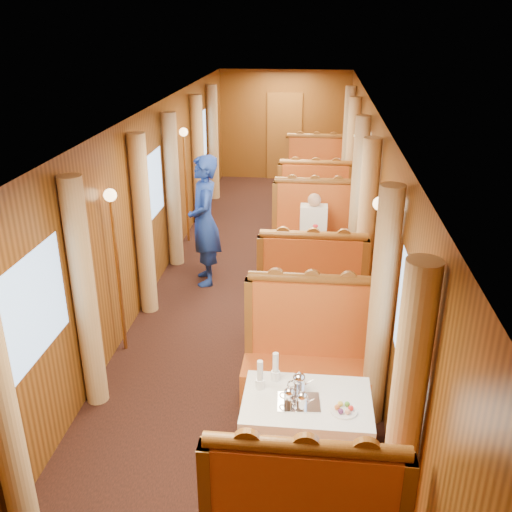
# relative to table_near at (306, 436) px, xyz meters

# --- Properties ---
(floor) EXTENTS (3.00, 12.00, 0.01)m
(floor) POSITION_rel_table_near_xyz_m (-0.75, 3.50, -0.38)
(floor) COLOR black
(floor) RESTS_ON ground
(ceiling) EXTENTS (3.00, 12.00, 0.01)m
(ceiling) POSITION_rel_table_near_xyz_m (-0.75, 3.50, 2.12)
(ceiling) COLOR silver
(ceiling) RESTS_ON wall_left
(wall_far) EXTENTS (3.00, 0.01, 2.50)m
(wall_far) POSITION_rel_table_near_xyz_m (-0.75, 9.50, 0.88)
(wall_far) COLOR brown
(wall_far) RESTS_ON floor
(wall_left) EXTENTS (0.01, 12.00, 2.50)m
(wall_left) POSITION_rel_table_near_xyz_m (-2.25, 3.50, 0.88)
(wall_left) COLOR brown
(wall_left) RESTS_ON floor
(wall_right) EXTENTS (0.01, 12.00, 2.50)m
(wall_right) POSITION_rel_table_near_xyz_m (0.75, 3.50, 0.88)
(wall_right) COLOR brown
(wall_right) RESTS_ON floor
(doorway_far) EXTENTS (0.80, 0.04, 2.00)m
(doorway_far) POSITION_rel_table_near_xyz_m (-0.75, 9.47, 0.62)
(doorway_far) COLOR brown
(doorway_far) RESTS_ON floor
(table_near) EXTENTS (1.05, 0.72, 0.75)m
(table_near) POSITION_rel_table_near_xyz_m (0.00, 0.00, 0.00)
(table_near) COLOR white
(table_near) RESTS_ON floor
(banquette_near_aft) EXTENTS (1.30, 0.55, 1.34)m
(banquette_near_aft) POSITION_rel_table_near_xyz_m (0.00, 1.01, 0.05)
(banquette_near_aft) COLOR #AC2F13
(banquette_near_aft) RESTS_ON floor
(table_mid) EXTENTS (1.05, 0.72, 0.75)m
(table_mid) POSITION_rel_table_near_xyz_m (0.00, 3.50, 0.00)
(table_mid) COLOR white
(table_mid) RESTS_ON floor
(banquette_mid_fwd) EXTENTS (1.30, 0.55, 1.34)m
(banquette_mid_fwd) POSITION_rel_table_near_xyz_m (0.00, 2.49, 0.05)
(banquette_mid_fwd) COLOR #AC2F13
(banquette_mid_fwd) RESTS_ON floor
(banquette_mid_aft) EXTENTS (1.30, 0.55, 1.34)m
(banquette_mid_aft) POSITION_rel_table_near_xyz_m (0.00, 4.51, 0.05)
(banquette_mid_aft) COLOR #AC2F13
(banquette_mid_aft) RESTS_ON floor
(table_far) EXTENTS (1.05, 0.72, 0.75)m
(table_far) POSITION_rel_table_near_xyz_m (0.00, 7.00, 0.00)
(table_far) COLOR white
(table_far) RESTS_ON floor
(banquette_far_fwd) EXTENTS (1.30, 0.55, 1.34)m
(banquette_far_fwd) POSITION_rel_table_near_xyz_m (0.00, 5.99, 0.05)
(banquette_far_fwd) COLOR #AC2F13
(banquette_far_fwd) RESTS_ON floor
(banquette_far_aft) EXTENTS (1.30, 0.55, 1.34)m
(banquette_far_aft) POSITION_rel_table_near_xyz_m (0.00, 8.01, 0.05)
(banquette_far_aft) COLOR #AC2F13
(banquette_far_aft) RESTS_ON floor
(tea_tray) EXTENTS (0.36, 0.28, 0.01)m
(tea_tray) POSITION_rel_table_near_xyz_m (-0.07, -0.06, 0.38)
(tea_tray) COLOR silver
(tea_tray) RESTS_ON table_near
(teapot_left) EXTENTS (0.17, 0.14, 0.12)m
(teapot_left) POSITION_rel_table_near_xyz_m (-0.14, -0.08, 0.44)
(teapot_left) COLOR silver
(teapot_left) RESTS_ON tea_tray
(teapot_right) EXTENTS (0.15, 0.12, 0.12)m
(teapot_right) POSITION_rel_table_near_xyz_m (-0.04, -0.13, 0.44)
(teapot_right) COLOR silver
(teapot_right) RESTS_ON tea_tray
(teapot_back) EXTENTS (0.20, 0.17, 0.15)m
(teapot_back) POSITION_rel_table_near_xyz_m (-0.07, 0.08, 0.45)
(teapot_back) COLOR silver
(teapot_back) RESTS_ON tea_tray
(fruit_plate) EXTENTS (0.22, 0.22, 0.05)m
(fruit_plate) POSITION_rel_table_near_xyz_m (0.29, -0.12, 0.39)
(fruit_plate) COLOR white
(fruit_plate) RESTS_ON table_near
(cup_inboard) EXTENTS (0.08, 0.08, 0.26)m
(cup_inboard) POSITION_rel_table_near_xyz_m (-0.40, 0.11, 0.48)
(cup_inboard) COLOR white
(cup_inboard) RESTS_ON table_near
(cup_outboard) EXTENTS (0.08, 0.08, 0.26)m
(cup_outboard) POSITION_rel_table_near_xyz_m (-0.28, 0.24, 0.48)
(cup_outboard) COLOR white
(cup_outboard) RESTS_ON table_near
(rose_vase_mid) EXTENTS (0.06, 0.06, 0.36)m
(rose_vase_mid) POSITION_rel_table_near_xyz_m (0.03, 3.51, 0.55)
(rose_vase_mid) COLOR silver
(rose_vase_mid) RESTS_ON table_mid
(rose_vase_far) EXTENTS (0.06, 0.06, 0.36)m
(rose_vase_far) POSITION_rel_table_near_xyz_m (-0.00, 7.02, 0.55)
(rose_vase_far) COLOR silver
(rose_vase_far) RESTS_ON table_far
(window_left_near) EXTENTS (0.01, 1.20, 0.90)m
(window_left_near) POSITION_rel_table_near_xyz_m (-2.24, 0.00, 1.07)
(window_left_near) COLOR #85ADDF
(window_left_near) RESTS_ON wall_left
(curtain_left_near_a) EXTENTS (0.22, 0.22, 2.35)m
(curtain_left_near_a) POSITION_rel_table_near_xyz_m (-2.13, -0.78, 0.80)
(curtain_left_near_a) COLOR tan
(curtain_left_near_a) RESTS_ON floor
(curtain_left_near_b) EXTENTS (0.22, 0.22, 2.35)m
(curtain_left_near_b) POSITION_rel_table_near_xyz_m (-2.13, 0.78, 0.80)
(curtain_left_near_b) COLOR tan
(curtain_left_near_b) RESTS_ON floor
(window_right_near) EXTENTS (0.01, 1.20, 0.90)m
(window_right_near) POSITION_rel_table_near_xyz_m (0.74, 0.00, 1.07)
(window_right_near) COLOR #85ADDF
(window_right_near) RESTS_ON wall_right
(curtain_right_near_a) EXTENTS (0.22, 0.22, 2.35)m
(curtain_right_near_a) POSITION_rel_table_near_xyz_m (0.63, -0.78, 0.80)
(curtain_right_near_a) COLOR tan
(curtain_right_near_a) RESTS_ON floor
(curtain_right_near_b) EXTENTS (0.22, 0.22, 2.35)m
(curtain_right_near_b) POSITION_rel_table_near_xyz_m (0.63, 0.78, 0.80)
(curtain_right_near_b) COLOR tan
(curtain_right_near_b) RESTS_ON floor
(window_left_mid) EXTENTS (0.01, 1.20, 0.90)m
(window_left_mid) POSITION_rel_table_near_xyz_m (-2.24, 3.50, 1.07)
(window_left_mid) COLOR #85ADDF
(window_left_mid) RESTS_ON wall_left
(curtain_left_mid_a) EXTENTS (0.22, 0.22, 2.35)m
(curtain_left_mid_a) POSITION_rel_table_near_xyz_m (-2.13, 2.72, 0.80)
(curtain_left_mid_a) COLOR tan
(curtain_left_mid_a) RESTS_ON floor
(curtain_left_mid_b) EXTENTS (0.22, 0.22, 2.35)m
(curtain_left_mid_b) POSITION_rel_table_near_xyz_m (-2.13, 4.28, 0.80)
(curtain_left_mid_b) COLOR tan
(curtain_left_mid_b) RESTS_ON floor
(window_right_mid) EXTENTS (0.01, 1.20, 0.90)m
(window_right_mid) POSITION_rel_table_near_xyz_m (0.74, 3.50, 1.07)
(window_right_mid) COLOR #85ADDF
(window_right_mid) RESTS_ON wall_right
(curtain_right_mid_a) EXTENTS (0.22, 0.22, 2.35)m
(curtain_right_mid_a) POSITION_rel_table_near_xyz_m (0.63, 2.72, 0.80)
(curtain_right_mid_a) COLOR tan
(curtain_right_mid_a) RESTS_ON floor
(curtain_right_mid_b) EXTENTS (0.22, 0.22, 2.35)m
(curtain_right_mid_b) POSITION_rel_table_near_xyz_m (0.63, 4.28, 0.80)
(curtain_right_mid_b) COLOR tan
(curtain_right_mid_b) RESTS_ON floor
(window_left_far) EXTENTS (0.01, 1.20, 0.90)m
(window_left_far) POSITION_rel_table_near_xyz_m (-2.24, 7.00, 1.07)
(window_left_far) COLOR #85ADDF
(window_left_far) RESTS_ON wall_left
(curtain_left_far_a) EXTENTS (0.22, 0.22, 2.35)m
(curtain_left_far_a) POSITION_rel_table_near_xyz_m (-2.13, 6.22, 0.80)
(curtain_left_far_a) COLOR tan
(curtain_left_far_a) RESTS_ON floor
(curtain_left_far_b) EXTENTS (0.22, 0.22, 2.35)m
(curtain_left_far_b) POSITION_rel_table_near_xyz_m (-2.13, 7.78, 0.80)
(curtain_left_far_b) COLOR tan
(curtain_left_far_b) RESTS_ON floor
(window_right_far) EXTENTS (0.01, 1.20, 0.90)m
(window_right_far) POSITION_rel_table_near_xyz_m (0.74, 7.00, 1.07)
(window_right_far) COLOR #85ADDF
(window_right_far) RESTS_ON wall_right
(curtain_right_far_a) EXTENTS (0.22, 0.22, 2.35)m
(curtain_right_far_a) POSITION_rel_table_near_xyz_m (0.63, 6.22, 0.80)
(curtain_right_far_a) COLOR tan
(curtain_right_far_a) RESTS_ON floor
(curtain_right_far_b) EXTENTS (0.22, 0.22, 2.35)m
(curtain_right_far_b) POSITION_rel_table_near_xyz_m (0.63, 7.78, 0.80)
(curtain_right_far_b) COLOR tan
(curtain_right_far_b) RESTS_ON floor
(sconce_left_fore) EXTENTS (0.14, 0.14, 1.95)m
(sconce_left_fore) POSITION_rel_table_near_xyz_m (-2.15, 1.75, 1.01)
(sconce_left_fore) COLOR #BF8C3F
(sconce_left_fore) RESTS_ON floor
(sconce_right_fore) EXTENTS (0.14, 0.14, 1.95)m
(sconce_right_fore) POSITION_rel_table_near_xyz_m (0.65, 1.75, 1.01)
(sconce_right_fore) COLOR #BF8C3F
(sconce_right_fore) RESTS_ON floor
(sconce_left_aft) EXTENTS (0.14, 0.14, 1.95)m
(sconce_left_aft) POSITION_rel_table_near_xyz_m (-2.15, 5.25, 1.01)
(sconce_left_aft) COLOR #BF8C3F
(sconce_left_aft) RESTS_ON floor
(sconce_right_aft) EXTENTS (0.14, 0.14, 1.95)m
(sconce_right_aft) POSITION_rel_table_near_xyz_m (0.65, 5.25, 1.01)
(sconce_right_aft) COLOR #BF8C3F
(sconce_right_aft) RESTS_ON floor
(steward) EXTENTS (0.61, 0.78, 1.88)m
(steward) POSITION_rel_table_near_xyz_m (-1.54, 3.66, 0.57)
(steward) COLOR navy
(steward) RESTS_ON floor
(passenger) EXTENTS (0.40, 0.44, 0.76)m
(passenger) POSITION_rel_table_near_xyz_m (-0.00, 4.23, 0.37)
(passenger) COLOR beige
(passenger) RESTS_ON banquette_mid_aft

